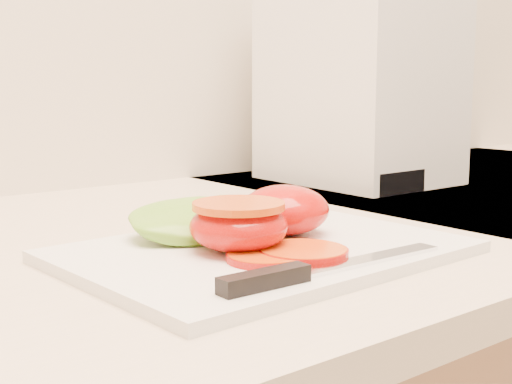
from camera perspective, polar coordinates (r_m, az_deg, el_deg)
cutting_board at (r=0.61m, az=0.59°, el=-4.77°), size 0.33×0.25×0.01m
tomato_half_dome at (r=0.65m, az=2.28°, el=-1.43°), size 0.08×0.08×0.05m
tomato_half_cut at (r=0.58m, az=-1.39°, el=-2.60°), size 0.08×0.08×0.04m
tomato_slice_0 at (r=0.57m, az=3.82°, el=-4.84°), size 0.07×0.07×0.01m
tomato_slice_1 at (r=0.56m, az=0.86°, el=-5.23°), size 0.06×0.06×0.01m
lettuce_leaf_0 at (r=0.65m, az=-4.29°, el=-2.28°), size 0.15×0.10×0.03m
lettuce_leaf_1 at (r=0.68m, az=-1.76°, el=-1.85°), size 0.13×0.11×0.03m
knife at (r=0.51m, az=4.21°, el=-6.32°), size 0.22×0.02×0.01m
appliance at (r=1.06m, az=8.23°, el=8.96°), size 0.20×0.25×0.30m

